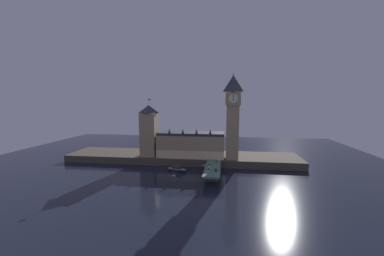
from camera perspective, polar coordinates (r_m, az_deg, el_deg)
The scene contains 16 objects.
ground_plane at distance 195.15m, azimuth -4.45°, elevation -10.75°, with size 400.00×400.00×0.00m, color black.
embankment at distance 231.14m, azimuth -2.41°, elevation -7.12°, with size 220.00×42.00×6.64m.
parliament_hall at distance 219.85m, azimuth -0.22°, elevation -3.96°, with size 60.96×23.43×26.97m.
clock_tower at distance 209.40m, azimuth 9.84°, elevation 3.32°, with size 13.21×13.32×75.34m.
victoria_tower at distance 223.36m, azimuth -10.38°, elevation -0.60°, with size 14.50×14.50×53.58m.
bridge at distance 185.08m, azimuth 5.02°, elevation -10.18°, with size 12.21×46.00×6.90m.
car_northbound_lead at distance 186.96m, azimuth 4.23°, elevation -9.11°, with size 1.88×3.82×1.49m.
car_northbound_trail at distance 175.06m, azimuth 3.98°, elevation -10.19°, with size 1.98×4.37×1.59m.
car_southbound_lead at distance 176.43m, azimuth 5.79°, elevation -10.07°, with size 1.86×3.81×1.59m.
car_southbound_trail at distance 196.86m, azimuth 6.00°, elevation -8.33°, with size 1.84×4.63×1.41m.
pedestrian_near_rail at distance 177.51m, azimuth 3.16°, elevation -9.89°, with size 0.38×0.38×1.69m.
pedestrian_far_rail at distance 199.16m, azimuth 3.67°, elevation -8.04°, with size 0.38×0.38×1.78m.
street_lamp_near at distance 169.66m, azimuth 2.83°, elevation -9.64°, with size 1.34×0.60×6.09m.
street_lamp_mid at distance 183.34m, azimuth 6.86°, elevation -8.49°, with size 1.34×0.60×5.86m.
street_lamp_far at distance 198.03m, azimuth 3.55°, elevation -7.30°, with size 1.34×0.60×5.91m.
boat_upstream at distance 197.59m, azimuth -3.68°, elevation -9.99°, with size 17.50×7.75×4.83m.
Camera 1 is at (39.47, -182.04, 58.19)m, focal length 22.00 mm.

